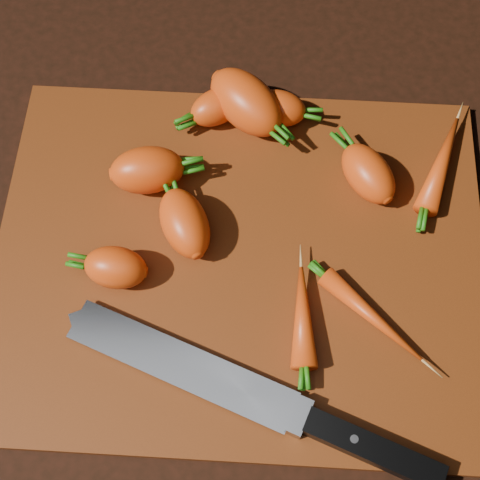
{
  "coord_description": "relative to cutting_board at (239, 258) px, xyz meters",
  "views": [
    {
      "loc": [
        0.02,
        -0.27,
        0.64
      ],
      "look_at": [
        0.0,
        0.01,
        0.03
      ],
      "focal_mm": 50.0,
      "sensor_mm": 36.0,
      "label": 1
    }
  ],
  "objects": [
    {
      "name": "ground",
      "position": [
        0.0,
        0.0,
        -0.01
      ],
      "size": [
        2.0,
        2.0,
        0.01
      ],
      "primitive_type": "cube",
      "color": "black"
    },
    {
      "name": "carrot_9",
      "position": [
        0.06,
        -0.06,
        0.02
      ],
      "size": [
        0.03,
        0.1,
        0.03
      ],
      "primitive_type": "ellipsoid",
      "rotation": [
        0.0,
        0.0,
        1.62
      ],
      "color": "#DF450E",
      "rests_on": "cutting_board"
    },
    {
      "name": "carrot_5",
      "position": [
        0.03,
        0.17,
        0.03
      ],
      "size": [
        0.07,
        0.05,
        0.04
      ],
      "primitive_type": "ellipsoid",
      "rotation": [
        0.0,
        0.0,
        -0.16
      ],
      "color": "#DF450E",
      "rests_on": "cutting_board"
    },
    {
      "name": "knife",
      "position": [
        -0.03,
        -0.12,
        0.02
      ],
      "size": [
        0.35,
        0.16,
        0.02
      ],
      "rotation": [
        0.0,
        0.0,
        -0.36
      ],
      "color": "gray",
      "rests_on": "cutting_board"
    },
    {
      "name": "carrot_6",
      "position": [
        0.13,
        0.09,
        0.03
      ],
      "size": [
        0.08,
        0.09,
        0.04
      ],
      "primitive_type": "ellipsoid",
      "rotation": [
        0.0,
        0.0,
        2.15
      ],
      "color": "#DF450E",
      "rests_on": "cutting_board"
    },
    {
      "name": "cutting_board",
      "position": [
        0.0,
        0.0,
        0.0
      ],
      "size": [
        0.5,
        0.4,
        0.01
      ],
      "primitive_type": "cube",
      "color": "maroon",
      "rests_on": "ground"
    },
    {
      "name": "carrot_4",
      "position": [
        -0.03,
        0.17,
        0.03
      ],
      "size": [
        0.07,
        0.07,
        0.04
      ],
      "primitive_type": "ellipsoid",
      "rotation": [
        0.0,
        0.0,
        3.72
      ],
      "color": "#DF450E",
      "rests_on": "cutting_board"
    },
    {
      "name": "carrot_0",
      "position": [
        -0.1,
        0.08,
        0.03
      ],
      "size": [
        0.09,
        0.06,
        0.05
      ],
      "primitive_type": "ellipsoid",
      "rotation": [
        0.0,
        0.0,
        0.19
      ],
      "color": "#DF450E",
      "rests_on": "cutting_board"
    },
    {
      "name": "carrot_8",
      "position": [
        0.13,
        -0.06,
        0.02
      ],
      "size": [
        0.1,
        0.1,
        0.02
      ],
      "primitive_type": "ellipsoid",
      "rotation": [
        0.0,
        0.0,
        -0.72
      ],
      "color": "#DF450E",
      "rests_on": "cutting_board"
    },
    {
      "name": "carrot_3",
      "position": [
        -0.06,
        0.02,
        0.03
      ],
      "size": [
        0.08,
        0.09,
        0.05
      ],
      "primitive_type": "ellipsoid",
      "rotation": [
        0.0,
        0.0,
        2.0
      ],
      "color": "#DF450E",
      "rests_on": "cutting_board"
    },
    {
      "name": "carrot_7",
      "position": [
        0.21,
        0.11,
        0.02
      ],
      "size": [
        0.07,
        0.12,
        0.03
      ],
      "primitive_type": "ellipsoid",
      "rotation": [
        0.0,
        0.0,
        1.22
      ],
      "color": "#DF450E",
      "rests_on": "cutting_board"
    },
    {
      "name": "carrot_2",
      "position": [
        -0.0,
        0.17,
        0.03
      ],
      "size": [
        0.11,
        0.11,
        0.06
      ],
      "primitive_type": "ellipsoid",
      "rotation": [
        0.0,
        0.0,
        -0.78
      ],
      "color": "#DF450E",
      "rests_on": "cutting_board"
    },
    {
      "name": "carrot_1",
      "position": [
        -0.12,
        -0.03,
        0.03
      ],
      "size": [
        0.07,
        0.05,
        0.04
      ],
      "primitive_type": "ellipsoid",
      "rotation": [
        0.0,
        0.0,
        3.03
      ],
      "color": "#DF450E",
      "rests_on": "cutting_board"
    }
  ]
}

